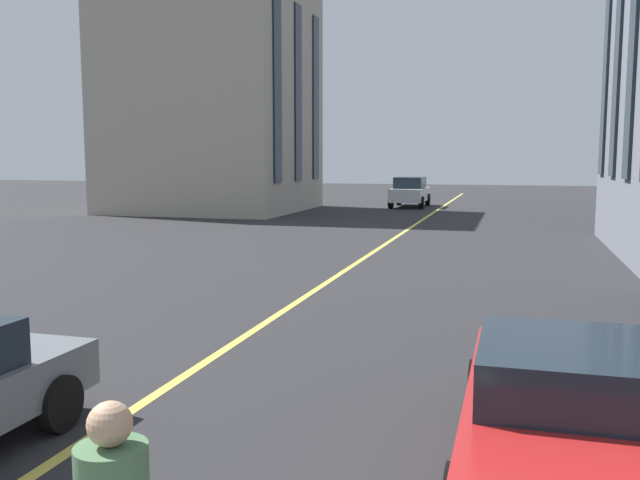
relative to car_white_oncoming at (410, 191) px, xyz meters
The scene contains 5 objects.
lane_centre_line 22.42m from the car_white_oncoming, behind, with size 80.00×0.16×0.01m.
car_white_oncoming is the anchor object (origin of this frame).
car_red_mid 36.76m from the car_white_oncoming, 169.21° to the right, with size 4.40×1.95×1.37m.
traffic_light_mast 38.96m from the car_white_oncoming, 169.68° to the right, with size 0.36×4.59×5.50m.
building_left_near 13.31m from the car_white_oncoming, 119.13° to the left, with size 10.41×10.33×12.76m.
Camera 1 is at (-0.39, -4.38, 3.04)m, focal length 38.15 mm.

